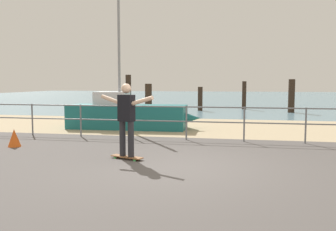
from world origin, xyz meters
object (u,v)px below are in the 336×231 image
skateboard (127,157)px  skateboarder (126,115)px  traffic_cone (14,138)px  sailboat (132,115)px

skateboard → skateboarder: 0.95m
skateboarder → traffic_cone: (-3.48, 0.93, -0.77)m
sailboat → skateboarder: size_ratio=3.02×
skateboard → traffic_cone: bearing=165.0°
skateboarder → sailboat: bearing=105.9°
skateboard → traffic_cone: 3.61m
skateboarder → traffic_cone: 3.68m
sailboat → skateboard: (1.51, -5.30, -0.45)m
sailboat → skateboarder: sailboat is taller
traffic_cone → skateboard: bearing=-15.0°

